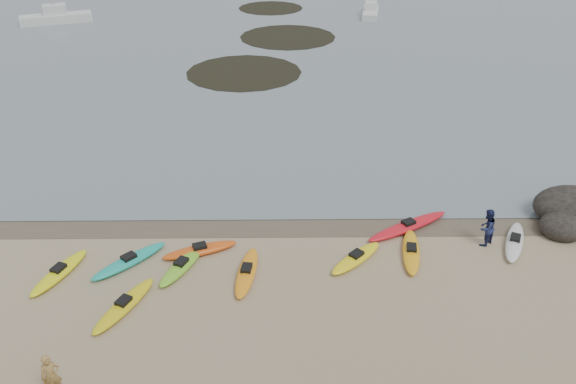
{
  "coord_description": "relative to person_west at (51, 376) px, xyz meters",
  "views": [
    {
      "loc": [
        -0.24,
        -21.57,
        14.09
      ],
      "look_at": [
        0.0,
        0.0,
        1.5
      ],
      "focal_mm": 35.0,
      "sensor_mm": 36.0,
      "label": 1
    }
  ],
  "objects": [
    {
      "name": "kelp_mats",
      "position": [
        5.79,
        40.4,
        -0.76
      ],
      "size": [
        12.58,
        31.01,
        0.04
      ],
      "color": "black",
      "rests_on": "water"
    },
    {
      "name": "person_east",
      "position": [
        15.64,
        7.73,
        0.07
      ],
      "size": [
        1.05,
        1.02,
        1.71
      ],
      "primitive_type": "imported",
      "rotation": [
        0.0,
        0.0,
        3.82
      ],
      "color": "navy",
      "rests_on": "ground"
    },
    {
      "name": "ground",
      "position": [
        7.26,
        9.69,
        -0.78
      ],
      "size": [
        600.0,
        600.0,
        0.0
      ],
      "primitive_type": "plane",
      "color": "tan",
      "rests_on": "ground"
    },
    {
      "name": "wet_sand",
      "position": [
        7.26,
        9.39,
        -0.78
      ],
      "size": [
        60.0,
        60.0,
        0.0
      ],
      "primitive_type": "plane",
      "color": "brown",
      "rests_on": "ground"
    },
    {
      "name": "person_west",
      "position": [
        0.0,
        0.0,
        0.0
      ],
      "size": [
        0.68,
        0.6,
        1.57
      ],
      "primitive_type": "imported",
      "rotation": [
        0.0,
        0.0,
        0.49
      ],
      "color": "#AA8344",
      "rests_on": "ground"
    },
    {
      "name": "kayaks",
      "position": [
        6.59,
        6.6,
        -0.61
      ],
      "size": [
        20.66,
        8.19,
        0.34
      ],
      "color": "yellow",
      "rests_on": "ground"
    }
  ]
}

